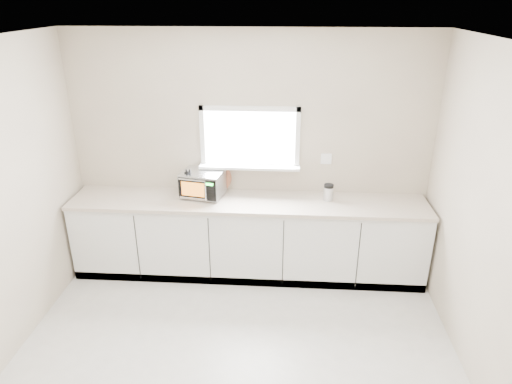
{
  "coord_description": "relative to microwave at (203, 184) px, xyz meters",
  "views": [
    {
      "loc": [
        0.4,
        -2.84,
        3.0
      ],
      "look_at": [
        0.1,
        1.55,
        1.09
      ],
      "focal_mm": 32.0,
      "sensor_mm": 36.0,
      "label": 1
    }
  ],
  "objects": [
    {
      "name": "coffee_grinder",
      "position": [
        1.39,
        -0.01,
        -0.06
      ],
      "size": [
        0.12,
        0.12,
        0.19
      ],
      "rotation": [
        0.0,
        0.0,
        -0.12
      ],
      "color": "silver",
      "rests_on": "countertop"
    },
    {
      "name": "ground",
      "position": [
        0.51,
        -1.78,
        -1.07
      ],
      "size": [
        4.0,
        4.0,
        0.0
      ],
      "primitive_type": "plane",
      "color": "beige",
      "rests_on": "ground"
    },
    {
      "name": "cabinets",
      "position": [
        0.51,
        -0.08,
        -0.63
      ],
      "size": [
        3.92,
        0.6,
        0.88
      ],
      "primitive_type": "cube",
      "color": "silver",
      "rests_on": "ground"
    },
    {
      "name": "cutting_board",
      "position": [
        0.15,
        0.16,
        0.01
      ],
      "size": [
        0.32,
        0.08,
        0.32
      ],
      "primitive_type": "cylinder",
      "rotation": [
        1.4,
        0.0,
        0.0
      ],
      "color": "#9B5C3C",
      "rests_on": "countertop"
    },
    {
      "name": "microwave",
      "position": [
        0.0,
        0.0,
        0.0
      ],
      "size": [
        0.5,
        0.43,
        0.29
      ],
      "rotation": [
        0.0,
        0.0,
        -0.19
      ],
      "color": "black",
      "rests_on": "countertop"
    },
    {
      "name": "countertop",
      "position": [
        0.51,
        -0.09,
        -0.17
      ],
      "size": [
        3.92,
        0.64,
        0.04
      ],
      "primitive_type": "cube",
      "color": "beige",
      "rests_on": "cabinets"
    },
    {
      "name": "knife_block",
      "position": [
        -0.14,
        -0.01,
        -0.01
      ],
      "size": [
        0.11,
        0.23,
        0.33
      ],
      "rotation": [
        0.0,
        0.0,
        -0.02
      ],
      "color": "#4D2D1B",
      "rests_on": "countertop"
    },
    {
      "name": "back_wall",
      "position": [
        0.51,
        0.22,
        0.29
      ],
      "size": [
        4.0,
        0.17,
        2.7
      ],
      "color": "beige",
      "rests_on": "ground"
    }
  ]
}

